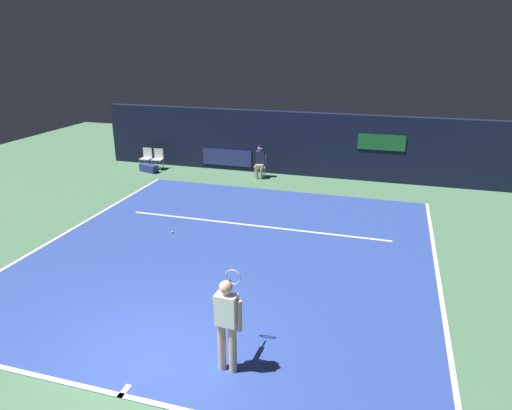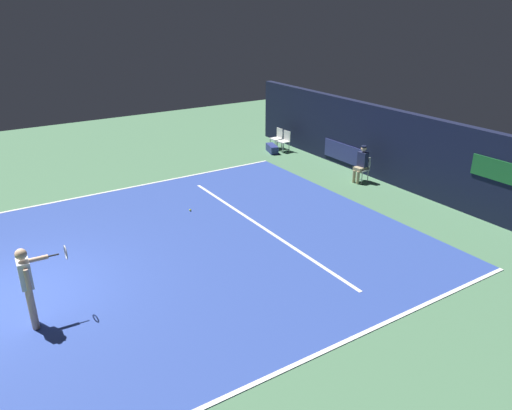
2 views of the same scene
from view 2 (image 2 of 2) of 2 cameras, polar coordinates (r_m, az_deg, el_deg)
ground_plane at (r=13.13m, az=-6.46°, el=-4.53°), size 32.83×32.83×0.00m
court_surface at (r=13.13m, az=-6.46°, el=-4.51°), size 10.38×11.04×0.01m
line_sideline_left at (r=9.49m, az=8.23°, el=-16.49°), size 0.10×11.04×0.01m
line_sideline_right at (r=17.53m, az=-14.03°, el=2.11°), size 0.10×11.04×0.01m
line_service at (r=13.98m, az=0.63°, el=-2.55°), size 8.10×0.10×0.01m
back_wall at (r=17.31m, az=17.42°, el=5.97°), size 16.97×0.33×2.60m
tennis_player at (r=10.42m, az=-25.11°, el=-8.26°), size 0.58×0.95×1.73m
line_judge_on_chair at (r=17.70m, az=12.26°, el=4.78°), size 0.49×0.57×1.32m
courtside_chair_near at (r=21.53m, az=2.52°, el=7.95°), size 0.44×0.42×0.88m
courtside_chair_far at (r=21.10m, az=3.39°, el=7.62°), size 0.46×0.44×0.88m
tennis_ball at (r=15.13m, az=-7.70°, el=-0.59°), size 0.07×0.07×0.07m
equipment_bag at (r=21.02m, az=1.89°, el=6.63°), size 0.90×0.55×0.32m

